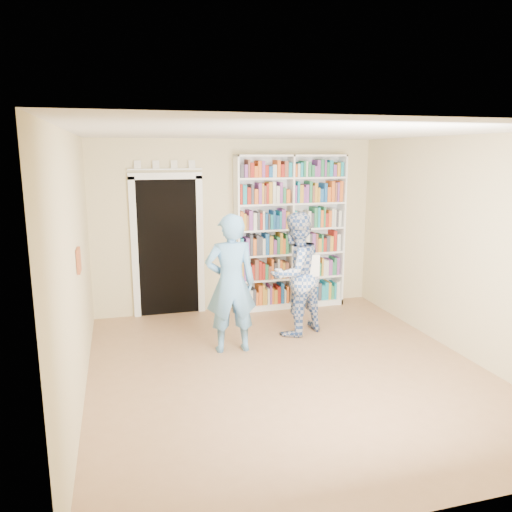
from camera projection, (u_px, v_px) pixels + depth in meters
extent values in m
plane|color=#9C704B|center=(287.00, 370.00, 5.83)|extent=(5.00, 5.00, 0.00)
plane|color=white|center=(291.00, 133.00, 5.28)|extent=(5.00, 5.00, 0.00)
plane|color=beige|center=(237.00, 226.00, 7.91)|extent=(4.50, 0.00, 4.50)
plane|color=beige|center=(76.00, 269.00, 4.97)|extent=(0.00, 5.00, 5.00)
plane|color=beige|center=(461.00, 247.00, 6.15)|extent=(0.00, 5.00, 5.00)
cube|color=white|center=(290.00, 233.00, 8.01)|extent=(1.79, 0.34, 2.46)
cube|color=white|center=(290.00, 233.00, 8.01)|extent=(0.03, 0.34, 2.46)
cube|color=black|center=(168.00, 248.00, 7.67)|extent=(0.90, 0.03, 2.10)
cube|color=white|center=(135.00, 250.00, 7.53)|extent=(0.10, 0.06, 2.20)
cube|color=white|center=(200.00, 247.00, 7.79)|extent=(0.10, 0.06, 2.20)
cube|color=white|center=(165.00, 176.00, 7.43)|extent=(1.10, 0.06, 0.10)
cube|color=white|center=(165.00, 169.00, 7.41)|extent=(1.10, 0.08, 0.02)
cube|color=maroon|center=(79.00, 260.00, 5.15)|extent=(0.03, 0.25, 0.25)
imported|color=#5B97CC|center=(231.00, 284.00, 6.24)|extent=(0.66, 0.45, 1.77)
imported|color=#315195|center=(295.00, 274.00, 6.85)|extent=(1.03, 0.94, 1.71)
cube|color=white|center=(312.00, 266.00, 6.66)|extent=(0.21, 0.06, 0.30)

